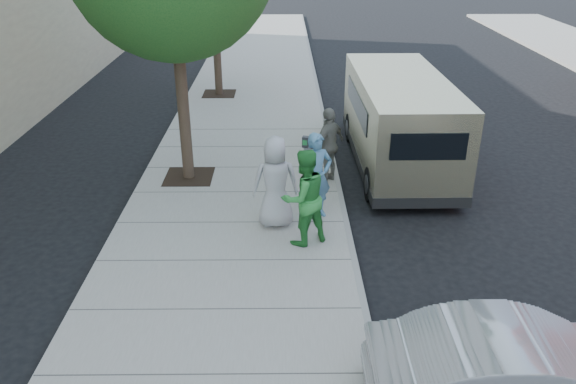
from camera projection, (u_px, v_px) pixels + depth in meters
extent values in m
plane|color=black|center=(280.00, 228.00, 12.12)|extent=(120.00, 120.00, 0.00)
cube|color=gray|center=(233.00, 225.00, 12.08)|extent=(5.00, 60.00, 0.15)
cube|color=gray|center=(346.00, 225.00, 12.10)|extent=(0.12, 60.00, 0.16)
cube|color=black|center=(189.00, 176.00, 14.20)|extent=(1.20, 1.20, 0.01)
cylinder|color=#38281E|center=(183.00, 101.00, 13.34)|extent=(0.28, 0.28, 3.96)
cube|color=black|center=(219.00, 94.00, 21.04)|extent=(1.20, 1.20, 0.01)
cylinder|color=#38281E|center=(217.00, 46.00, 20.28)|extent=(0.28, 0.28, 3.52)
cylinder|color=gray|center=(309.00, 177.00, 12.65)|extent=(0.06, 0.06, 1.26)
cube|color=gray|center=(310.00, 149.00, 12.36)|extent=(0.26, 0.13, 0.09)
cube|color=#2D2D30|center=(306.00, 142.00, 12.31)|extent=(0.16, 0.15, 0.25)
cube|color=#2D2D30|center=(314.00, 143.00, 12.27)|extent=(0.16, 0.15, 0.25)
cube|color=beige|center=(399.00, 119.00, 14.64)|extent=(2.25, 5.93, 2.18)
cube|color=beige|center=(378.00, 103.00, 17.79)|extent=(2.02, 0.62, 0.93)
cube|color=black|center=(429.00, 147.00, 11.81)|extent=(1.64, 0.04, 0.60)
cylinder|color=black|center=(352.00, 128.00, 16.78)|extent=(0.29, 0.83, 0.83)
cylinder|color=black|center=(416.00, 127.00, 16.81)|extent=(0.29, 0.83, 0.83)
cylinder|color=black|center=(373.00, 184.00, 13.16)|extent=(0.29, 0.83, 0.83)
cylinder|color=black|center=(454.00, 184.00, 13.19)|extent=(0.29, 0.83, 0.83)
imported|color=#A8A9AF|center=(523.00, 374.00, 7.30)|extent=(4.06, 1.44, 1.33)
imported|color=teal|center=(317.00, 176.00, 11.91)|extent=(0.81, 0.69, 1.90)
imported|color=#2E8D39|center=(304.00, 197.00, 10.89)|extent=(1.20, 1.12, 1.98)
imported|color=#AAAAAD|center=(275.00, 182.00, 11.55)|extent=(1.02, 0.73, 1.96)
imported|color=gray|center=(329.00, 145.00, 13.61)|extent=(1.05, 1.13, 1.87)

